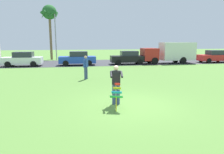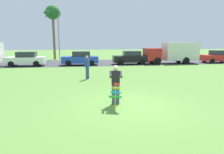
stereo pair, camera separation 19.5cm
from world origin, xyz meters
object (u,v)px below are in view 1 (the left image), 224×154
object	(u,v)px
streetlight_pole	(56,33)
person_walker_near	(86,67)
parked_truck_red_cab	(171,52)
person_kite_flyer	(116,83)
palm_tree_right_near	(50,14)
parked_car_white	(23,59)
parked_car_blue	(78,59)
kite_held	(117,93)
parked_car_black	(128,58)
parked_car_red	(214,57)

from	to	relation	value
streetlight_pole	person_walker_near	xyz separation A→B (m)	(3.50, -16.88, -3.06)
parked_truck_red_cab	person_kite_flyer	bearing A→B (deg)	-123.28
person_kite_flyer	person_walker_near	bearing A→B (deg)	98.89
person_kite_flyer	streetlight_pole	distance (m)	23.82
parked_truck_red_cab	palm_tree_right_near	world-z (taller)	palm_tree_right_near
parked_car_white	palm_tree_right_near	world-z (taller)	palm_tree_right_near
parked_car_blue	kite_held	bearing A→B (deg)	-85.30
parked_car_white	parked_car_blue	world-z (taller)	same
parked_car_black	palm_tree_right_near	distance (m)	14.12
parked_car_black	streetlight_pole	xyz separation A→B (m)	(-9.11, 7.72, 3.22)
person_kite_flyer	parked_truck_red_cab	size ratio (longest dim) A/B	0.26
parked_car_black	parked_car_red	distance (m)	11.68
parked_car_black	parked_truck_red_cab	distance (m)	5.58
kite_held	parked_car_blue	world-z (taller)	parked_car_blue
person_kite_flyer	parked_car_blue	xyz separation A→B (m)	(-1.45, 15.47, -0.18)
streetlight_pole	parked_car_white	bearing A→B (deg)	-111.25
parked_car_red	streetlight_pole	size ratio (longest dim) A/B	0.60
parked_car_blue	parked_car_black	world-z (taller)	same
parked_truck_red_cab	streetlight_pole	xyz separation A→B (m)	(-14.65, 7.72, 2.59)
parked_car_white	parked_car_black	world-z (taller)	same
parked_car_white	parked_car_blue	xyz separation A→B (m)	(6.04, 0.00, 0.00)
parked_truck_red_cab	person_walker_near	world-z (taller)	parked_truck_red_cab
parked_truck_red_cab	person_walker_near	bearing A→B (deg)	-140.58
person_walker_near	palm_tree_right_near	bearing A→B (deg)	103.85
parked_car_white	parked_truck_red_cab	distance (m)	17.66
person_walker_near	parked_car_white	bearing A→B (deg)	125.36
kite_held	person_kite_flyer	bearing A→B (deg)	80.55
parked_car_red	streetlight_pole	distance (m)	22.40
parked_car_black	parked_truck_red_cab	world-z (taller)	parked_truck_red_cab
kite_held	parked_car_black	world-z (taller)	parked_car_black
parked_truck_red_cab	person_walker_near	size ratio (longest dim) A/B	3.89
parked_car_red	palm_tree_right_near	world-z (taller)	palm_tree_right_near
person_kite_flyer	parked_car_red	size ratio (longest dim) A/B	0.41
person_kite_flyer	palm_tree_right_near	size ratio (longest dim) A/B	0.22
parked_car_white	streetlight_pole	size ratio (longest dim) A/B	0.60
parked_car_red	streetlight_pole	bearing A→B (deg)	159.63
streetlight_pole	person_kite_flyer	bearing A→B (deg)	-79.05
parked_car_white	parked_car_red	world-z (taller)	same
parked_car_red	person_walker_near	xyz separation A→B (m)	(-17.28, -9.16, 0.16)
kite_held	parked_truck_red_cab	xyz separation A→B (m)	(10.28, 16.18, 0.72)
parked_car_white	parked_car_red	distance (m)	23.79
kite_held	parked_car_blue	distance (m)	16.24
parked_car_black	streetlight_pole	bearing A→B (deg)	139.71
person_kite_flyer	parked_car_white	xyz separation A→B (m)	(-7.49, 15.47, -0.18)
person_kite_flyer	kite_held	xyz separation A→B (m)	(-0.12, -0.71, -0.26)
parked_car_black	parked_car_red	xyz separation A→B (m)	(11.68, 0.00, 0.00)
palm_tree_right_near	parked_car_red	bearing A→B (deg)	-20.81
parked_car_blue	parked_truck_red_cab	xyz separation A→B (m)	(11.61, -0.00, 0.64)
parked_car_blue	parked_car_red	world-z (taller)	same
kite_held	parked_truck_red_cab	distance (m)	19.18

